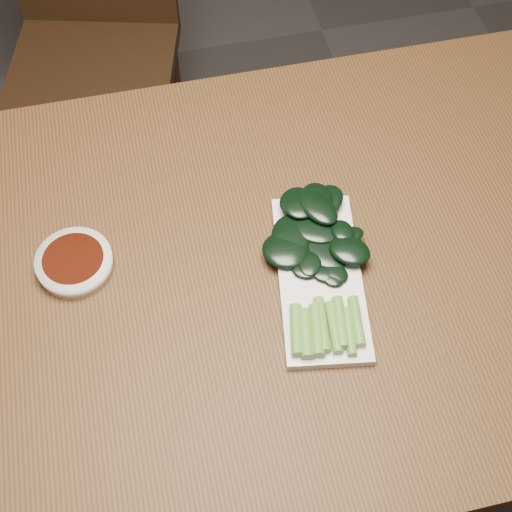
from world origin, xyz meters
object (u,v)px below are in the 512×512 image
(table, at_px, (242,292))
(gai_lan, at_px, (316,247))
(serving_plate, at_px, (320,277))
(sauce_bowl, at_px, (74,263))
(chair_far, at_px, (92,35))

(table, bearing_deg, gai_lan, -2.25)
(serving_plate, bearing_deg, table, 157.31)
(sauce_bowl, bearing_deg, table, -12.78)
(sauce_bowl, bearing_deg, chair_far, 86.27)
(table, distance_m, serving_plate, 0.14)
(chair_far, relative_size, gai_lan, 3.02)
(table, height_order, gai_lan, gai_lan)
(table, xyz_separation_m, gai_lan, (0.11, -0.00, 0.10))
(chair_far, relative_size, sauce_bowl, 8.00)
(sauce_bowl, distance_m, serving_plate, 0.36)
(chair_far, xyz_separation_m, gai_lan, (0.29, -0.89, 0.29))
(table, relative_size, serving_plate, 4.74)
(table, bearing_deg, serving_plate, -22.69)
(chair_far, height_order, serving_plate, chair_far)
(sauce_bowl, xyz_separation_m, gai_lan, (0.35, -0.06, 0.01))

